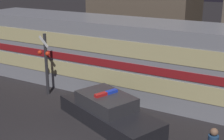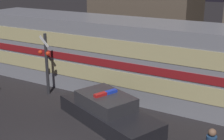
{
  "view_description": "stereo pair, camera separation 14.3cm",
  "coord_description": "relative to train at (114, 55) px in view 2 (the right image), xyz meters",
  "views": [
    {
      "loc": [
        6.27,
        -6.34,
        5.99
      ],
      "look_at": [
        -0.43,
        5.51,
        1.66
      ],
      "focal_mm": 50.0,
      "sensor_mm": 36.0,
      "label": 1
    },
    {
      "loc": [
        6.39,
        -6.27,
        5.99
      ],
      "look_at": [
        -0.43,
        5.51,
        1.66
      ],
      "focal_mm": 50.0,
      "sensor_mm": 36.0,
      "label": 2
    }
  ],
  "objects": [
    {
      "name": "police_car",
      "position": [
        1.72,
        -3.56,
        -1.36
      ],
      "size": [
        5.21,
        3.51,
        1.32
      ],
      "rotation": [
        0.0,
        0.0,
        -0.39
      ],
      "color": "black",
      "rests_on": "ground_plane"
    },
    {
      "name": "crossing_signal_far",
      "position": [
        -2.53,
        -2.38,
        -0.12
      ],
      "size": [
        0.7,
        0.33,
        3.12
      ],
      "color": "#2D2D33",
      "rests_on": "ground_plane"
    },
    {
      "name": "train",
      "position": [
        0.0,
        0.0,
        0.0
      ],
      "size": [
        16.66,
        3.03,
        3.69
      ],
      "color": "gray",
      "rests_on": "ground_plane"
    }
  ]
}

